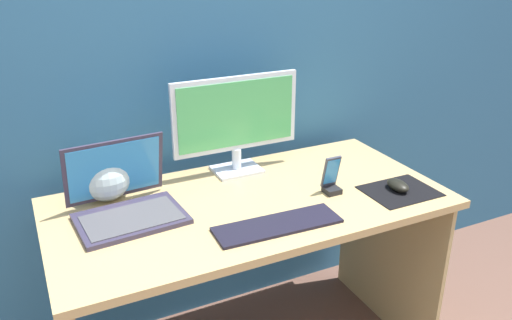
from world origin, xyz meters
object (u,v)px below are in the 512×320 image
phone_in_dock (331,180)px  keyboard_external (277,225)px  fishbowl (105,176)px  mouse (398,185)px  monitor (236,120)px  laptop (125,202)px

phone_in_dock → keyboard_external: bearing=-155.5°
fishbowl → mouse: bearing=-22.6°
phone_in_dock → monitor: bearing=125.9°
mouse → laptop: bearing=168.5°
mouse → monitor: bearing=141.2°
monitor → phone_in_dock: bearing=-54.1°
fishbowl → mouse: (0.95, -0.40, -0.06)m
laptop → keyboard_external: laptop is taller
keyboard_external → mouse: bearing=6.4°
fishbowl → keyboard_external: size_ratio=0.43×
fishbowl → mouse: fishbowl is taller
keyboard_external → phone_in_dock: bearing=26.7°
monitor → mouse: (0.45, -0.41, -0.19)m
keyboard_external → phone_in_dock: (0.29, 0.13, 0.04)m
fishbowl → keyboard_external: fishbowl is taller
laptop → fishbowl: size_ratio=2.00×
phone_in_dock → mouse: bearing=-22.7°
monitor → laptop: size_ratio=1.41×
laptop → keyboard_external: (0.41, -0.28, -0.04)m
monitor → laptop: 0.52m
fishbowl → phone_in_dock: fishbowl is taller
keyboard_external → laptop: bearing=147.6°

